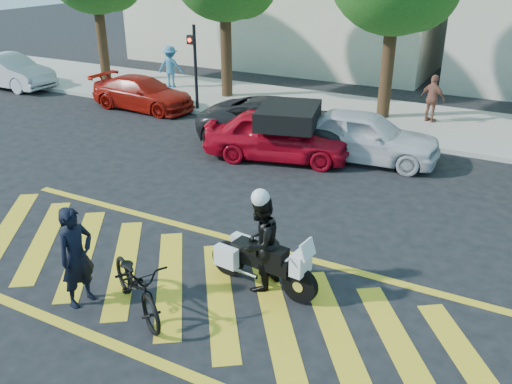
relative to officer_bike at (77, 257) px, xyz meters
The scene contains 15 objects.
ground 2.19m from the officer_bike, 39.53° to the left, with size 90.00×90.00×0.00m, color black.
sidewalk 13.38m from the officer_bike, 83.40° to the left, with size 60.00×5.00×0.15m, color #9E998E.
crosswalk 2.16m from the officer_bike, 40.25° to the left, with size 12.33×4.00×0.01m.
signal_pole 12.11m from the officer_bike, 114.29° to the left, with size 0.28×0.43×3.20m.
officer_bike is the anchor object (origin of this frame).
bicycle 1.13m from the officer_bike, 13.88° to the left, with size 0.71×2.04×1.07m, color black.
police_motorcycle 3.18m from the officer_bike, 36.69° to the left, with size 2.23×0.75×0.98m.
officer_moto 3.15m from the officer_bike, 36.80° to the left, with size 0.87×0.68×1.80m, color black.
red_convertible 8.02m from the officer_bike, 90.74° to the left, with size 1.71×4.24×1.44m, color #B6081A.
parked_far_left 17.86m from the officer_bike, 144.11° to the left, with size 1.53×4.40×1.45m, color #ACB0B4.
parked_left 12.62m from the officer_bike, 123.92° to the left, with size 1.71×4.21×1.22m, color #9B1109.
parked_mid_left 9.08m from the officer_bike, 92.56° to the left, with size 2.43×5.26×1.46m, color black.
parked_mid_right 9.31m from the officer_bike, 76.81° to the left, with size 1.75×4.34×1.48m, color silver.
pedestrian_left 15.58m from the officer_bike, 120.36° to the left, with size 1.13×0.65×1.75m, color teal.
pedestrian_right 13.80m from the officer_bike, 76.72° to the left, with size 0.95×0.40×1.63m, color #905441.
Camera 1 is at (4.85, -6.80, 5.66)m, focal length 38.00 mm.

